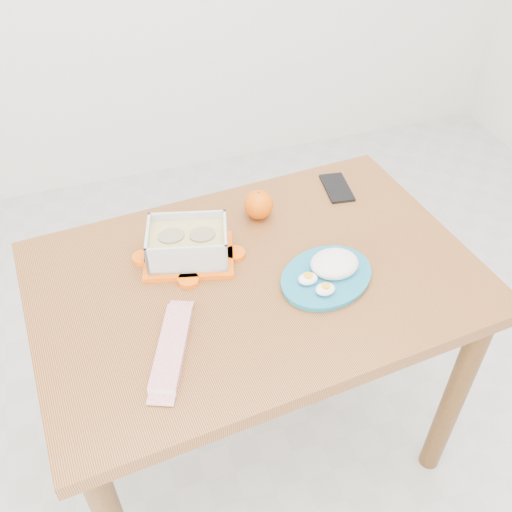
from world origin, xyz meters
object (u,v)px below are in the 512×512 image
object	(u,v)px
dining_table	(256,306)
rice_plate	(329,271)
smartphone	(337,188)
food_container	(188,244)
orange_fruit	(259,205)

from	to	relation	value
dining_table	rice_plate	size ratio (longest dim) A/B	3.56
dining_table	smartphone	distance (m)	0.44
smartphone	rice_plate	bearing A→B (deg)	-109.94
food_container	smartphone	xyz separation A→B (m)	(0.47, 0.15, -0.04)
rice_plate	smartphone	world-z (taller)	rice_plate
dining_table	smartphone	xyz separation A→B (m)	(0.34, 0.26, 0.12)
dining_table	orange_fruit	bearing A→B (deg)	64.87
food_container	orange_fruit	distance (m)	0.24
rice_plate	smartphone	size ratio (longest dim) A/B	2.29
rice_plate	smartphone	bearing A→B (deg)	38.16
dining_table	orange_fruit	xyz separation A→B (m)	(0.08, 0.21, 0.15)
food_container	orange_fruit	world-z (taller)	food_container
food_container	rice_plate	size ratio (longest dim) A/B	0.81
dining_table	rice_plate	bearing A→B (deg)	-26.82
orange_fruit	rice_plate	size ratio (longest dim) A/B	0.25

